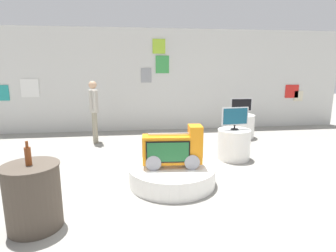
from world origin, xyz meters
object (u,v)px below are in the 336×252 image
object	(u,v)px
novelty_firetruck_tv	(173,150)
shopper_browsing_near_truck	(94,107)
bottle_on_side_table	(28,156)
tv_on_center_rear	(235,117)
main_display_pedestal	(172,175)
display_pedestal_left_rear	(240,126)
display_pedestal_center_rear	(234,144)
side_table_round	(33,196)
tv_on_left_rear	(241,106)

from	to	relation	value
novelty_firetruck_tv	shopper_browsing_near_truck	size ratio (longest dim) A/B	0.62
novelty_firetruck_tv	bottle_on_side_table	world-z (taller)	bottle_on_side_table
tv_on_center_rear	bottle_on_side_table	world-z (taller)	tv_on_center_rear
tv_on_center_rear	shopper_browsing_near_truck	distance (m)	3.56
main_display_pedestal	display_pedestal_left_rear	distance (m)	3.72
novelty_firetruck_tv	tv_on_center_rear	bearing A→B (deg)	37.24
display_pedestal_left_rear	display_pedestal_center_rear	world-z (taller)	same
tv_on_center_rear	side_table_round	bearing A→B (deg)	-146.81
bottle_on_side_table	shopper_browsing_near_truck	world-z (taller)	shopper_browsing_near_truck
display_pedestal_left_rear	bottle_on_side_table	distance (m)	5.79
main_display_pedestal	novelty_firetruck_tv	size ratio (longest dim) A/B	1.46
tv_on_center_rear	display_pedestal_left_rear	bearing A→B (deg)	64.32
novelty_firetruck_tv	tv_on_center_rear	size ratio (longest dim) A/B	1.70
main_display_pedestal	tv_on_left_rear	size ratio (longest dim) A/B	2.40
novelty_firetruck_tv	shopper_browsing_near_truck	bearing A→B (deg)	119.58
tv_on_center_rear	side_table_round	distance (m)	4.00
novelty_firetruck_tv	shopper_browsing_near_truck	world-z (taller)	shopper_browsing_near_truck
main_display_pedestal	shopper_browsing_near_truck	world-z (taller)	shopper_browsing_near_truck
display_pedestal_left_rear	display_pedestal_center_rear	size ratio (longest dim) A/B	1.13
main_display_pedestal	bottle_on_side_table	world-z (taller)	bottle_on_side_table
novelty_firetruck_tv	side_table_round	distance (m)	2.14
display_pedestal_left_rear	side_table_round	distance (m)	5.75
display_pedestal_center_rear	tv_on_center_rear	bearing A→B (deg)	-96.25
bottle_on_side_table	tv_on_left_rear	bearing A→B (deg)	43.36
tv_on_left_rear	display_pedestal_center_rear	xyz separation A→B (m)	(-0.85, -1.76, -0.57)
shopper_browsing_near_truck	side_table_round	bearing A→B (deg)	-93.29
display_pedestal_left_rear	shopper_browsing_near_truck	bearing A→B (deg)	-179.62
tv_on_left_rear	display_pedestal_center_rear	size ratio (longest dim) A/B	0.88
novelty_firetruck_tv	tv_on_left_rear	size ratio (longest dim) A/B	1.65
display_pedestal_left_rear	tv_on_center_rear	world-z (taller)	tv_on_center_rear
tv_on_center_rear	shopper_browsing_near_truck	bearing A→B (deg)	150.57
side_table_round	shopper_browsing_near_truck	bearing A→B (deg)	86.71
display_pedestal_left_rear	main_display_pedestal	bearing A→B (deg)	-129.05
display_pedestal_left_rear	display_pedestal_center_rear	xyz separation A→B (m)	(-0.85, -1.77, 0.00)
tv_on_center_rear	shopper_browsing_near_truck	world-z (taller)	shopper_browsing_near_truck
tv_on_left_rear	display_pedestal_center_rear	world-z (taller)	tv_on_left_rear
tv_on_center_rear	bottle_on_side_table	bearing A→B (deg)	-146.78
tv_on_left_rear	display_pedestal_center_rear	bearing A→B (deg)	-115.78
side_table_round	tv_on_center_rear	bearing A→B (deg)	33.19
shopper_browsing_near_truck	display_pedestal_center_rear	bearing A→B (deg)	-29.37
novelty_firetruck_tv	tv_on_left_rear	bearing A→B (deg)	51.18
main_display_pedestal	display_pedestal_center_rear	distance (m)	1.87
tv_on_left_rear	bottle_on_side_table	distance (m)	5.75
main_display_pedestal	tv_on_center_rear	xyz separation A→B (m)	(1.49, 1.11, 0.76)
main_display_pedestal	side_table_round	size ratio (longest dim) A/B	1.80
display_pedestal_center_rear	side_table_round	xyz separation A→B (m)	(-3.32, -2.18, 0.09)
tv_on_left_rear	tv_on_center_rear	xyz separation A→B (m)	(-0.85, -1.77, 0.01)
display_pedestal_left_rear	novelty_firetruck_tv	bearing A→B (deg)	-128.78
tv_on_center_rear	shopper_browsing_near_truck	xyz separation A→B (m)	(-3.10, 1.75, 0.02)
main_display_pedestal	shopper_browsing_near_truck	distance (m)	3.37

